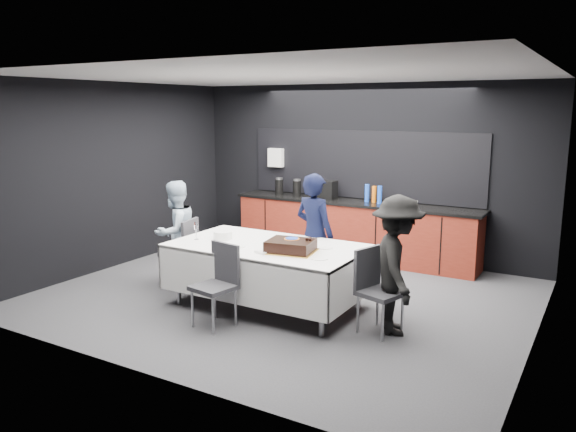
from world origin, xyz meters
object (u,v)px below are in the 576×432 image
object	(u,v)px
person_right	(397,265)
person_left	(176,232)
champagne_flute	(196,227)
chair_right	(375,284)
plate_stack	(223,235)
party_table	(267,256)
cake_assembly	(291,246)
chair_near	(219,279)
person_center	(314,234)
chair_left	(184,247)

from	to	relation	value
person_right	person_left	bearing A→B (deg)	58.87
champagne_flute	person_left	size ratio (longest dim) A/B	0.16
chair_right	person_right	distance (m)	0.32
plate_stack	champagne_flute	bearing A→B (deg)	-143.88
party_table	chair_right	distance (m)	1.44
chair_right	party_table	bearing A→B (deg)	176.79
cake_assembly	champagne_flute	distance (m)	1.34
chair_near	person_right	bearing A→B (deg)	23.59
person_left	person_right	bearing A→B (deg)	91.06
chair_right	cake_assembly	bearing A→B (deg)	-175.65
cake_assembly	person_left	distance (m)	2.09
person_center	person_right	world-z (taller)	person_center
cake_assembly	chair_right	size ratio (longest dim) A/B	0.68
chair_near	person_center	xyz separation A→B (m)	(0.42, 1.51, 0.26)
plate_stack	person_left	size ratio (longest dim) A/B	0.17
party_table	person_right	bearing A→B (deg)	0.27
plate_stack	chair_near	xyz separation A→B (m)	(0.49, -0.75, -0.30)
chair_left	person_center	distance (m)	1.83
cake_assembly	person_left	size ratio (longest dim) A/B	0.44
person_center	plate_stack	bearing A→B (deg)	51.70
person_right	person_center	bearing A→B (deg)	34.50
party_table	chair_right	bearing A→B (deg)	-3.21
plate_stack	person_right	world-z (taller)	person_right
party_table	plate_stack	size ratio (longest dim) A/B	9.83
party_table	person_center	bearing A→B (deg)	70.00
person_left	chair_near	bearing A→B (deg)	61.02
person_center	person_left	size ratio (longest dim) A/B	1.12
champagne_flute	chair_right	bearing A→B (deg)	3.57
party_table	cake_assembly	xyz separation A→B (m)	(0.42, -0.16, 0.21)
party_table	champagne_flute	bearing A→B (deg)	-166.09
plate_stack	chair_right	distance (m)	2.10
party_table	person_right	distance (m)	1.65
party_table	cake_assembly	bearing A→B (deg)	-20.54
cake_assembly	person_center	world-z (taller)	person_center
plate_stack	champagne_flute	distance (m)	0.35
cake_assembly	plate_stack	world-z (taller)	cake_assembly
champagne_flute	chair_left	distance (m)	0.76
cake_assembly	chair_right	bearing A→B (deg)	4.35
party_table	person_center	xyz separation A→B (m)	(0.27, 0.73, 0.16)
cake_assembly	plate_stack	distance (m)	1.07
cake_assembly	chair_right	distance (m)	1.06
party_table	champagne_flute	distance (m)	0.99
chair_right	chair_near	bearing A→B (deg)	-156.30
party_table	chair_left	distance (m)	1.46
cake_assembly	champagne_flute	bearing A→B (deg)	-177.03
chair_left	person_center	size ratio (longest dim) A/B	0.58
party_table	chair_near	xyz separation A→B (m)	(-0.15, -0.78, -0.11)
chair_left	person_left	size ratio (longest dim) A/B	0.65
person_center	chair_near	bearing A→B (deg)	86.34
chair_right	person_right	world-z (taller)	person_right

